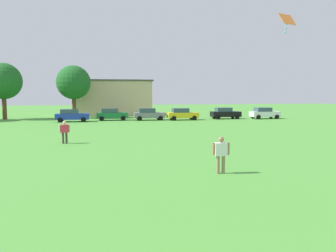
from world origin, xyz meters
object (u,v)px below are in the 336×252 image
object	(u,v)px
bystander_near_trees	(65,130)
parked_car_black_4	(225,113)
parked_car_green_1	(112,114)
parked_car_gray_2	(149,114)
parked_car_white_5	(264,113)
parked_car_blue_0	(72,115)
kite	(287,21)
tree_center	(3,81)
adult_bystander	(221,152)
parked_car_yellow_3	(182,114)
tree_far_right	(73,83)

from	to	relation	value
bystander_near_trees	parked_car_black_4	world-z (taller)	bystander_near_trees
parked_car_green_1	parked_car_gray_2	world-z (taller)	same
parked_car_black_4	parked_car_white_5	distance (m)	5.89
parked_car_blue_0	parked_car_black_4	bearing A→B (deg)	2.64
kite	parked_car_black_4	distance (m)	31.67
tree_center	parked_car_blue_0	bearing A→B (deg)	-31.31
adult_bystander	bystander_near_trees	xyz separation A→B (m)	(-8.27, 11.17, -0.03)
bystander_near_trees	parked_car_yellow_3	xyz separation A→B (m)	(13.81, 19.97, -0.15)
parked_car_blue_0	tree_far_right	xyz separation A→B (m)	(-0.25, 6.98, 4.54)
tree_far_right	parked_car_gray_2	bearing A→B (deg)	-30.23
parked_car_green_1	parked_car_black_4	size ratio (longest dim) A/B	1.00
adult_bystander	bystander_near_trees	size ratio (longest dim) A/B	1.03
kite	tree_center	world-z (taller)	tree_center
parked_car_yellow_3	parked_car_gray_2	bearing A→B (deg)	172.02
bystander_near_trees	parked_car_white_5	size ratio (longest dim) A/B	0.40
bystander_near_trees	tree_far_right	bearing A→B (deg)	-98.20
parked_car_blue_0	parked_car_yellow_3	distance (m)	15.08
parked_car_gray_2	tree_far_right	size ratio (longest dim) A/B	0.54
adult_bystander	parked_car_yellow_3	size ratio (longest dim) A/B	0.41
adult_bystander	tree_far_right	world-z (taller)	tree_far_right
adult_bystander	parked_car_yellow_3	world-z (taller)	adult_bystander
parked_car_yellow_3	tree_center	world-z (taller)	tree_center
tree_center	parked_car_gray_2	bearing A→B (deg)	-14.50
parked_car_yellow_3	adult_bystander	bearing A→B (deg)	-100.08
parked_car_black_4	tree_far_right	size ratio (longest dim) A/B	0.54
parked_car_gray_2	parked_car_yellow_3	xyz separation A→B (m)	(4.68, -0.66, 0.00)
parked_car_green_1	parked_car_white_5	distance (m)	22.42
parked_car_blue_0	parked_car_white_5	distance (m)	27.64
parked_car_blue_0	parked_car_gray_2	size ratio (longest dim) A/B	1.00
adult_bystander	kite	size ratio (longest dim) A/B	1.63
parked_car_black_4	tree_far_right	world-z (taller)	tree_far_right
kite	parked_car_black_4	world-z (taller)	kite
parked_car_black_4	tree_far_right	bearing A→B (deg)	164.86
kite	parked_car_white_5	world-z (taller)	kite
adult_bystander	parked_car_gray_2	bearing A→B (deg)	-86.59
kite	parked_car_gray_2	bearing A→B (deg)	96.80
parked_car_green_1	parked_car_white_5	size ratio (longest dim) A/B	1.00
kite	parked_car_white_5	distance (m)	32.80
parked_car_white_5	tree_center	xyz separation A→B (m)	(-37.54, 5.92, 4.63)
parked_car_green_1	parked_car_gray_2	bearing A→B (deg)	-7.95
bystander_near_trees	parked_car_gray_2	bearing A→B (deg)	-125.32
kite	parked_car_black_4	bearing A→B (deg)	75.24
parked_car_yellow_3	tree_center	size ratio (longest dim) A/B	0.53
parked_car_blue_0	tree_center	size ratio (longest dim) A/B	0.53
parked_car_blue_0	parked_car_yellow_3	xyz separation A→B (m)	(15.08, 0.11, 0.00)
parked_car_black_4	tree_far_right	distance (m)	23.31
adult_bystander	parked_car_yellow_3	xyz separation A→B (m)	(5.54, 31.15, -0.18)
parked_car_green_1	bystander_near_trees	bearing A→B (deg)	-100.58
kite	parked_car_blue_0	size ratio (longest dim) A/B	0.25
parked_car_white_5	parked_car_black_4	bearing A→B (deg)	171.20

